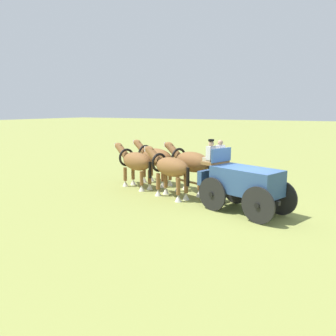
{
  "coord_description": "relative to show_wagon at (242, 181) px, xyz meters",
  "views": [
    {
      "loc": [
        -3.35,
        12.36,
        3.95
      ],
      "look_at": [
        4.11,
        -1.29,
        1.2
      ],
      "focal_mm": 35.73,
      "sensor_mm": 36.0,
      "label": 1
    }
  ],
  "objects": [
    {
      "name": "draft_horse_lead_near",
      "position": [
        5.94,
        -1.42,
        0.11
      ],
      "size": [
        2.96,
        1.53,
        2.18
      ],
      "color": "brown",
      "rests_on": "ground"
    },
    {
      "name": "draft_horse_rear_off",
      "position": [
        3.04,
        -1.77,
        0.23
      ],
      "size": [
        3.0,
        1.58,
        2.32
      ],
      "color": "brown",
      "rests_on": "ground"
    },
    {
      "name": "draft_horse_lead_off",
      "position": [
        5.5,
        -2.64,
        0.18
      ],
      "size": [
        3.14,
        1.6,
        2.26
      ],
      "color": "brown",
      "rests_on": "ground"
    },
    {
      "name": "draft_horse_rear_near",
      "position": [
        3.49,
        -0.55,
        0.14
      ],
      "size": [
        2.89,
        1.48,
        2.22
      ],
      "color": "brown",
      "rests_on": "ground"
    },
    {
      "name": "show_wagon",
      "position": [
        0.0,
        0.0,
        0.0
      ],
      "size": [
        5.56,
        2.67,
        2.75
      ],
      "color": "#2D4C7A",
      "rests_on": "ground"
    },
    {
      "name": "ground_plane",
      "position": [
        -0.17,
        0.06,
        -1.21
      ],
      "size": [
        220.0,
        220.0,
        0.0
      ],
      "primitive_type": "plane",
      "color": "olive"
    }
  ]
}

